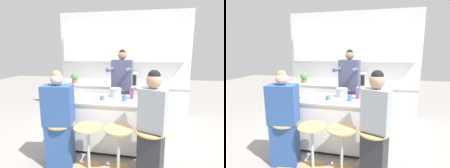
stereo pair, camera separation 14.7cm
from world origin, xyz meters
The scene contains 19 objects.
ground_plane centered at (0.00, 0.00, 0.00)m, with size 16.00×16.00×0.00m, color gray.
wall_back centered at (0.00, 1.70, 1.54)m, with size 3.39×0.22×2.70m.
back_counter centered at (0.00, 1.41, 0.44)m, with size 3.14×0.61×0.89m.
kitchen_island centered at (0.00, 0.00, 0.45)m, with size 1.62×0.70×0.90m.
bar_stool_leftmost centered at (-0.65, -0.62, 0.39)m, with size 0.41×0.41×0.67m.
bar_stool_center_left centered at (-0.22, -0.66, 0.39)m, with size 0.41×0.41×0.67m.
bar_stool_center_right centered at (0.22, -0.64, 0.39)m, with size 0.41×0.41×0.67m.
bar_stool_rightmost centered at (0.65, -0.65, 0.39)m, with size 0.41×0.41×0.67m.
person_cooking centered at (0.11, 0.64, 0.87)m, with size 0.47×0.60×1.75m.
person_wrapped_blanket centered at (-0.66, -0.64, 0.69)m, with size 0.45×0.35×1.45m.
person_seated_near centered at (0.66, -0.64, 0.70)m, with size 0.40×0.35×1.48m.
cooking_pot centered at (0.05, 0.16, 0.98)m, with size 0.30×0.21×0.16m.
fruit_bowl centered at (-0.61, -0.09, 0.93)m, with size 0.19×0.19×0.06m.
coffee_cup_near centered at (0.24, -0.08, 0.95)m, with size 0.11×0.08×0.10m.
coffee_cup_far centered at (-0.14, -0.09, 0.94)m, with size 0.11×0.08×0.08m.
banana_bunch centered at (0.55, 0.23, 0.92)m, with size 0.17×0.12×0.06m.
juice_carton centered at (0.35, 0.08, 1.00)m, with size 0.06×0.06×0.21m.
microwave centered at (0.16, 1.37, 1.04)m, with size 0.47×0.37×0.31m.
potted_plant centered at (-1.23, 1.41, 1.03)m, with size 0.19×0.19×0.26m.
Camera 2 is at (0.66, -2.84, 1.72)m, focal length 28.00 mm.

